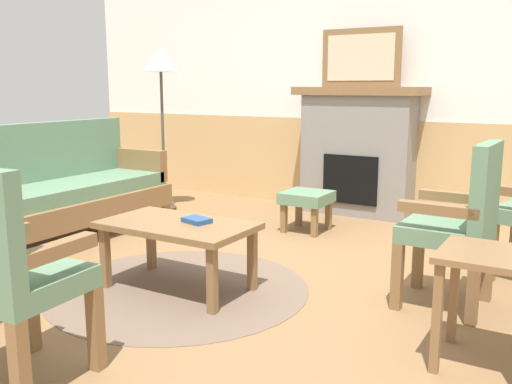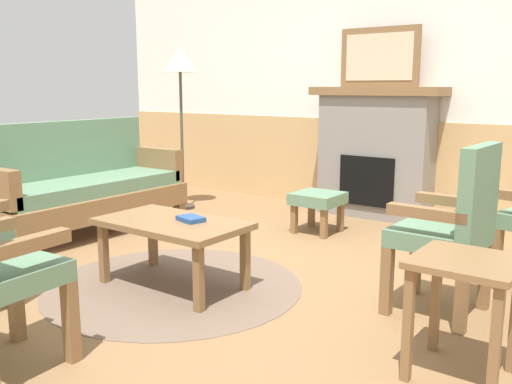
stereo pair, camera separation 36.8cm
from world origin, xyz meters
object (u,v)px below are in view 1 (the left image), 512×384
at_px(couch, 69,191).
at_px(coffee_table, 178,231).
at_px(armchair_front_left, 5,268).
at_px(floor_lamp_by_couch, 161,70).
at_px(fireplace, 358,150).
at_px(footstool, 307,200).
at_px(side_table, 489,277).
at_px(framed_picture, 361,58).
at_px(armchair_by_window_left, 460,218).
at_px(book_on_table, 197,220).

height_order(couch, coffee_table, couch).
bearing_deg(armchair_front_left, floor_lamp_by_couch, 119.45).
height_order(fireplace, couch, fireplace).
bearing_deg(footstool, side_table, -45.49).
bearing_deg(armchair_front_left, framed_picture, 89.19).
bearing_deg(armchair_by_window_left, floor_lamp_by_couch, 159.54).
distance_m(couch, coffee_table, 1.73).
bearing_deg(coffee_table, book_on_table, 28.55).
relative_size(coffee_table, armchair_by_window_left, 0.98).
distance_m(fireplace, book_on_table, 2.59).
height_order(armchair_by_window_left, side_table, armchair_by_window_left).
bearing_deg(armchair_by_window_left, coffee_table, -159.53).
distance_m(coffee_table, footstool, 1.75).
bearing_deg(fireplace, framed_picture, 90.00).
bearing_deg(coffee_table, fireplace, 85.73).
relative_size(book_on_table, side_table, 0.31).
height_order(fireplace, coffee_table, fireplace).
distance_m(couch, side_table, 3.54).
distance_m(framed_picture, side_table, 3.37).
height_order(footstool, armchair_front_left, armchair_front_left).
distance_m(book_on_table, side_table, 1.75).
bearing_deg(fireplace, couch, -131.28).
bearing_deg(fireplace, coffee_table, -94.27).
relative_size(coffee_table, book_on_table, 5.59).
bearing_deg(framed_picture, footstool, -98.31).
bearing_deg(footstool, couch, -144.96).
xyz_separation_m(footstool, armchair_front_left, (0.07, -3.06, 0.25)).
distance_m(framed_picture, floor_lamp_by_couch, 2.00).
relative_size(coffee_table, side_table, 1.75).
bearing_deg(side_table, framed_picture, 121.43).
bearing_deg(book_on_table, couch, 164.17).
relative_size(framed_picture, armchair_by_window_left, 0.82).
relative_size(footstool, side_table, 0.73).
bearing_deg(floor_lamp_by_couch, armchair_front_left, -60.55).
relative_size(framed_picture, floor_lamp_by_couch, 0.48).
xyz_separation_m(armchair_by_window_left, side_table, (0.26, -0.66, -0.10)).
bearing_deg(armchair_by_window_left, fireplace, 124.24).
relative_size(armchair_by_window_left, floor_lamp_by_couch, 0.58).
relative_size(couch, footstool, 4.50).
height_order(footstool, side_table, side_table).
xyz_separation_m(fireplace, footstool, (-0.13, -0.89, -0.37)).
bearing_deg(footstool, fireplace, 81.69).
height_order(book_on_table, armchair_front_left, armchair_front_left).
bearing_deg(book_on_table, floor_lamp_by_couch, 134.82).
relative_size(footstool, armchair_front_left, 0.41).
height_order(framed_picture, book_on_table, framed_picture).
relative_size(fireplace, book_on_table, 7.57).
height_order(framed_picture, couch, framed_picture).
bearing_deg(fireplace, book_on_table, -91.96).
distance_m(armchair_by_window_left, armchair_front_left, 2.39).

